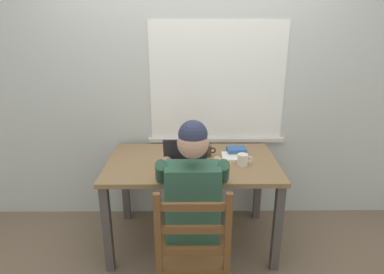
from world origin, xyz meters
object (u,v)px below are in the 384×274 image
(seated_person, at_px, (192,197))
(desk, at_px, (192,172))
(laptop, at_px, (185,165))
(book_stack_main, at_px, (237,151))
(wooden_chair, at_px, (193,253))
(computer_mouse, at_px, (223,175))
(coffee_mug_white, at_px, (243,160))
(coffee_mug_dark, at_px, (207,151))
(landscape_photo_print, at_px, (221,163))

(seated_person, bearing_deg, desk, 89.71)
(laptop, distance_m, book_stack_main, 0.56)
(wooden_chair, bearing_deg, computer_mouse, 64.91)
(book_stack_main, bearing_deg, seated_person, -121.12)
(wooden_chair, bearing_deg, desk, 89.82)
(seated_person, height_order, book_stack_main, seated_person)
(computer_mouse, distance_m, coffee_mug_white, 0.27)
(coffee_mug_white, bearing_deg, computer_mouse, -130.43)
(coffee_mug_white, height_order, coffee_mug_dark, coffee_mug_dark)
(wooden_chair, distance_m, coffee_mug_dark, 0.93)
(desk, bearing_deg, laptop, -104.47)
(laptop, height_order, book_stack_main, laptop)
(wooden_chair, relative_size, book_stack_main, 5.56)
(seated_person, bearing_deg, coffee_mug_white, 44.91)
(wooden_chair, relative_size, landscape_photo_print, 7.28)
(laptop, relative_size, book_stack_main, 1.94)
(coffee_mug_dark, bearing_deg, landscape_photo_print, -53.03)
(wooden_chair, distance_m, computer_mouse, 0.60)
(desk, relative_size, seated_person, 1.08)
(desk, bearing_deg, landscape_photo_print, -9.22)
(computer_mouse, xyz_separation_m, coffee_mug_white, (0.17, 0.21, 0.03))
(desk, height_order, book_stack_main, book_stack_main)
(wooden_chair, xyz_separation_m, book_stack_main, (0.38, 0.91, 0.31))
(coffee_mug_white, bearing_deg, coffee_mug_dark, 145.06)
(laptop, height_order, landscape_photo_print, laptop)
(laptop, bearing_deg, seated_person, -79.93)
(wooden_chair, bearing_deg, landscape_photo_print, 72.03)
(desk, distance_m, coffee_mug_white, 0.43)
(seated_person, height_order, wooden_chair, seated_person)
(landscape_photo_print, bearing_deg, desk, 152.16)
(desk, bearing_deg, coffee_mug_dark, 38.81)
(seated_person, xyz_separation_m, laptop, (-0.05, 0.28, 0.11))
(computer_mouse, relative_size, coffee_mug_white, 0.83)
(desk, height_order, coffee_mug_dark, coffee_mug_dark)
(desk, height_order, landscape_photo_print, landscape_photo_print)
(desk, relative_size, laptop, 4.09)
(book_stack_main, bearing_deg, coffee_mug_white, -86.69)
(coffee_mug_dark, bearing_deg, seated_person, -102.56)
(book_stack_main, bearing_deg, landscape_photo_print, -127.57)
(desk, height_order, laptop, laptop)
(seated_person, height_order, coffee_mug_dark, seated_person)
(laptop, bearing_deg, coffee_mug_dark, 59.45)
(wooden_chair, xyz_separation_m, coffee_mug_white, (0.39, 0.67, 0.33))
(laptop, relative_size, coffee_mug_dark, 2.97)
(laptop, xyz_separation_m, coffee_mug_dark, (0.18, 0.30, -0.01))
(desk, relative_size, coffee_mug_white, 11.26)
(desk, height_order, computer_mouse, computer_mouse)
(computer_mouse, bearing_deg, coffee_mug_white, 49.57)
(seated_person, relative_size, landscape_photo_print, 9.62)
(book_stack_main, bearing_deg, coffee_mug_dark, -168.35)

